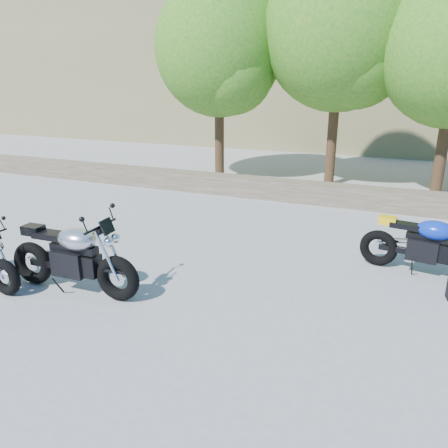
{
  "coord_description": "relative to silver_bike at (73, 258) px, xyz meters",
  "views": [
    {
      "loc": [
        2.72,
        -5.13,
        2.97
      ],
      "look_at": [
        0.2,
        1.0,
        0.75
      ],
      "focal_mm": 35.0,
      "sensor_mm": 36.0,
      "label": 1
    }
  ],
  "objects": [
    {
      "name": "blue_bike",
      "position": [
        4.69,
        2.56,
        -0.04
      ],
      "size": [
        1.98,
        0.63,
        1.0
      ],
      "rotation": [
        0.0,
        0.0,
        -0.16
      ],
      "color": "black",
      "rests_on": "ground"
    },
    {
      "name": "stone_wall",
      "position": [
        1.47,
        6.13,
        -0.28
      ],
      "size": [
        22.0,
        0.55,
        0.5
      ],
      "primitive_type": "cube",
      "color": "brown",
      "rests_on": "ground"
    },
    {
      "name": "ground",
      "position": [
        1.47,
        0.63,
        -0.53
      ],
      "size": [
        90.0,
        90.0,
        0.0
      ],
      "primitive_type": "plane",
      "color": "gray",
      "rests_on": "ground"
    },
    {
      "name": "tree_decid_left",
      "position": [
        -0.93,
        7.76,
        3.1
      ],
      "size": [
        3.67,
        3.67,
        5.62
      ],
      "color": "#382314",
      "rests_on": "ground"
    },
    {
      "name": "hillside",
      "position": [
        4.47,
        28.63,
        6.97
      ],
      "size": [
        80.0,
        30.0,
        15.0
      ],
      "primitive_type": "cube",
      "color": "olive",
      "rests_on": "ground"
    },
    {
      "name": "tree_decid_mid",
      "position": [
        2.37,
        8.16,
        3.51
      ],
      "size": [
        4.08,
        4.08,
        6.24
      ],
      "color": "#382314",
      "rests_on": "ground"
    },
    {
      "name": "silver_bike",
      "position": [
        0.0,
        0.0,
        0.0
      ],
      "size": [
        2.17,
        0.69,
        1.09
      ],
      "rotation": [
        0.0,
        0.0,
        0.03
      ],
      "color": "black",
      "rests_on": "ground"
    }
  ]
}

